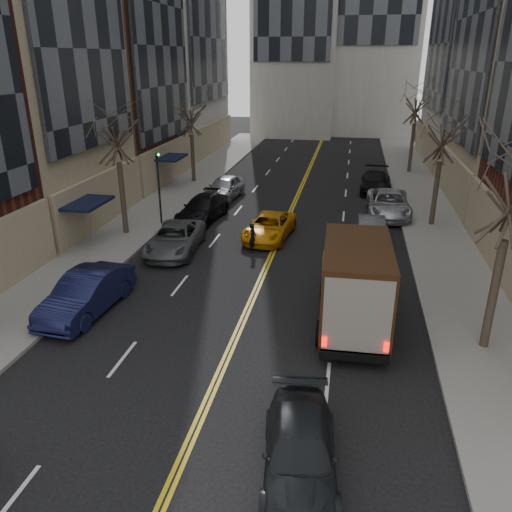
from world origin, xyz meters
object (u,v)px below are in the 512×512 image
Objects in this scene: taxi at (269,227)px; observer_sedan at (300,451)px; ups_truck at (355,284)px; pedestrian at (253,238)px.

observer_sedan is at bearing -71.99° from taxi.
ups_truck is at bearing 74.80° from observer_sedan.
pedestrian is (-5.26, 6.88, -0.97)m from ups_truck.
pedestrian is (-4.07, 14.58, 0.13)m from observer_sedan.
taxi reaches higher than observer_sedan.
ups_truck is 7.87m from observer_sedan.
pedestrian is (-0.52, -2.26, 0.10)m from taxi.
ups_truck is 8.71m from pedestrian.
observer_sedan is 15.14m from pedestrian.
taxi is 2.32m from pedestrian.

